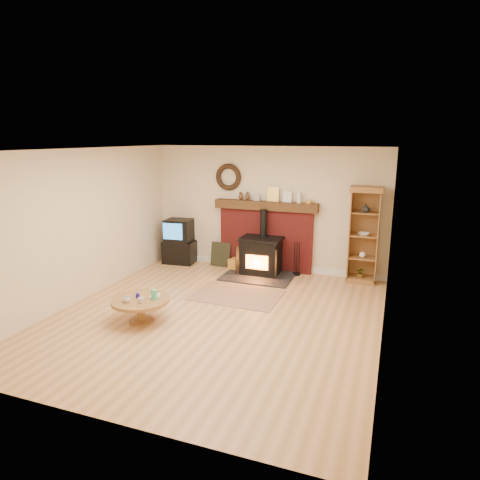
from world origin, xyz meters
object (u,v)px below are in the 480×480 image
at_px(curio_cabinet, 364,235).
at_px(coffee_table, 141,303).
at_px(tv_unit, 179,242).
at_px(wood_stove, 261,257).

relative_size(curio_cabinet, coffee_table, 2.12).
height_order(tv_unit, curio_cabinet, curio_cabinet).
bearing_deg(curio_cabinet, coffee_table, -133.82).
height_order(wood_stove, coffee_table, wood_stove).
xyz_separation_m(tv_unit, coffee_table, (0.96, -3.06, -0.17)).
bearing_deg(coffee_table, curio_cabinet, 46.18).
bearing_deg(wood_stove, coffee_table, -109.62).
height_order(tv_unit, coffee_table, tv_unit).
distance_m(wood_stove, coffee_table, 3.04).
distance_m(curio_cabinet, coffee_table, 4.40).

